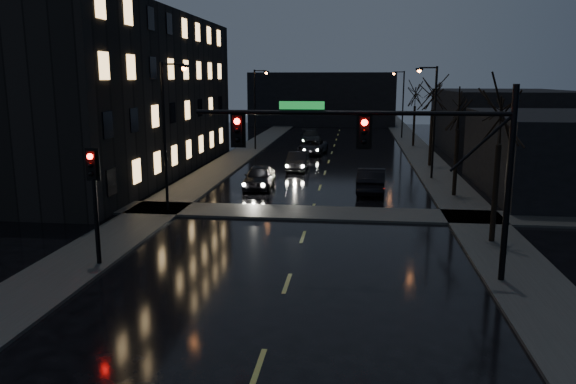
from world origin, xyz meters
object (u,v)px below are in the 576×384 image
(oncoming_car_a, at_px, (259,177))
(oncoming_car_c, at_px, (313,147))
(oncoming_car_b, at_px, (298,161))
(oncoming_car_d, at_px, (311,137))
(lead_car, at_px, (372,180))

(oncoming_car_a, distance_m, oncoming_car_c, 17.64)
(oncoming_car_b, relative_size, oncoming_car_c, 0.87)
(oncoming_car_a, xyz_separation_m, oncoming_car_d, (1.32, 25.69, 0.02))
(oncoming_car_b, height_order, oncoming_car_c, oncoming_car_b)
(oncoming_car_d, relative_size, lead_car, 1.11)
(oncoming_car_c, bearing_deg, oncoming_car_b, -85.97)
(oncoming_car_b, xyz_separation_m, oncoming_car_c, (0.43, 9.68, -0.02))
(oncoming_car_b, relative_size, lead_car, 0.89)
(lead_car, bearing_deg, oncoming_car_c, -70.33)
(oncoming_car_d, bearing_deg, oncoming_car_c, -90.38)
(oncoming_car_b, height_order, lead_car, lead_car)
(oncoming_car_c, xyz_separation_m, lead_car, (5.18, -17.96, 0.10))
(oncoming_car_b, distance_m, lead_car, 9.99)
(oncoming_car_b, xyz_separation_m, lead_car, (5.60, -8.27, 0.08))
(oncoming_car_a, bearing_deg, oncoming_car_d, 85.61)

